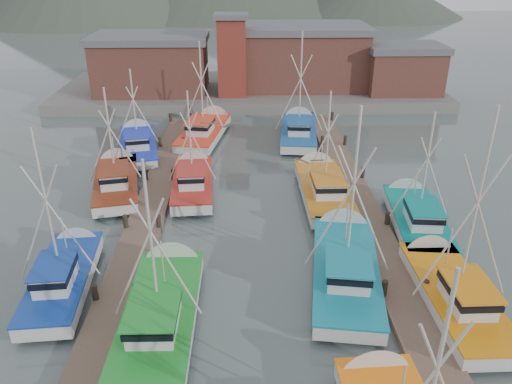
{
  "coord_description": "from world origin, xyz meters",
  "views": [
    {
      "loc": [
        -0.73,
        -21.62,
        15.54
      ],
      "look_at": [
        -0.07,
        5.16,
        2.6
      ],
      "focal_mm": 35.0,
      "sensor_mm": 36.0,
      "label": 1
    }
  ],
  "objects_px": {
    "boat_4": "(162,309)",
    "boat_8": "(193,181)",
    "boat_12": "(206,130)",
    "lookout_tower": "(232,55)"
  },
  "relations": [
    {
      "from": "boat_12",
      "to": "lookout_tower",
      "type": "bearing_deg",
      "value": 87.65
    },
    {
      "from": "lookout_tower",
      "to": "boat_4",
      "type": "xyz_separation_m",
      "value": [
        -2.61,
        -36.16,
        -4.87
      ]
    },
    {
      "from": "lookout_tower",
      "to": "boat_12",
      "type": "bearing_deg",
      "value": -102.14
    },
    {
      "from": "boat_4",
      "to": "boat_12",
      "type": "height_order",
      "value": "boat_12"
    },
    {
      "from": "lookout_tower",
      "to": "boat_8",
      "type": "xyz_separation_m",
      "value": [
        -2.47,
        -21.86,
        -4.87
      ]
    },
    {
      "from": "boat_4",
      "to": "boat_12",
      "type": "relative_size",
      "value": 0.97
    },
    {
      "from": "boat_12",
      "to": "boat_4",
      "type": "bearing_deg",
      "value": -80.91
    },
    {
      "from": "lookout_tower",
      "to": "boat_4",
      "type": "relative_size",
      "value": 0.84
    },
    {
      "from": "boat_4",
      "to": "boat_8",
      "type": "height_order",
      "value": "boat_4"
    },
    {
      "from": "lookout_tower",
      "to": "boat_12",
      "type": "relative_size",
      "value": 0.81
    }
  ]
}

